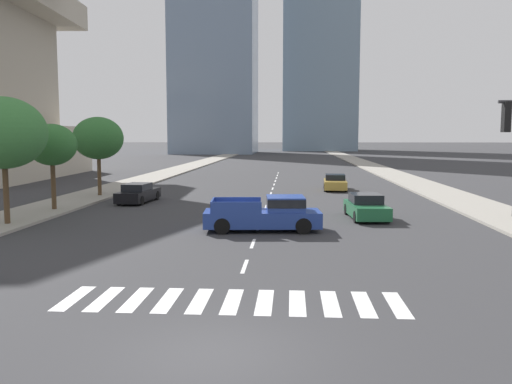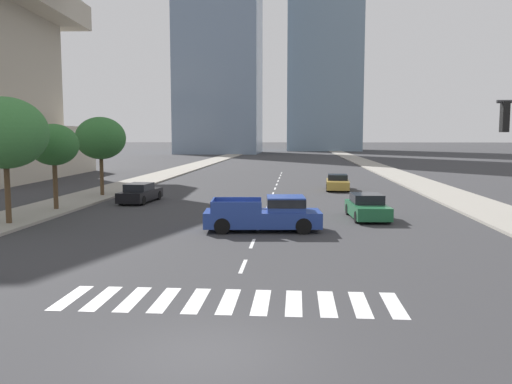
{
  "view_description": "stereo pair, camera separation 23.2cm",
  "coord_description": "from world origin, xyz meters",
  "px_view_note": "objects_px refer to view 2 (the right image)",
  "views": [
    {
      "loc": [
        1.6,
        -10.58,
        4.54
      ],
      "look_at": [
        0.0,
        13.65,
        2.0
      ],
      "focal_mm": 37.33,
      "sensor_mm": 36.0,
      "label": 1
    },
    {
      "loc": [
        1.84,
        -10.56,
        4.54
      ],
      "look_at": [
        0.0,
        13.65,
        2.0
      ],
      "focal_mm": 37.33,
      "sensor_mm": 36.0,
      "label": 2
    }
  ],
  "objects_px": {
    "street_tree_third": "(101,138)",
    "pickup_truck": "(268,214)",
    "street_tree_second": "(54,145)",
    "sedan_green_0": "(367,207)",
    "sedan_gold_2": "(338,183)",
    "sedan_black_1": "(140,193)",
    "street_tree_nearest": "(5,133)"
  },
  "relations": [
    {
      "from": "sedan_green_0",
      "to": "street_tree_second",
      "type": "height_order",
      "value": "street_tree_second"
    },
    {
      "from": "street_tree_nearest",
      "to": "sedan_black_1",
      "type": "bearing_deg",
      "value": 69.21
    },
    {
      "from": "sedan_black_1",
      "to": "street_tree_third",
      "type": "distance_m",
      "value": 6.18
    },
    {
      "from": "pickup_truck",
      "to": "street_tree_third",
      "type": "relative_size",
      "value": 0.98
    },
    {
      "from": "sedan_green_0",
      "to": "street_tree_third",
      "type": "xyz_separation_m",
      "value": [
        -18.54,
        9.3,
        3.77
      ]
    },
    {
      "from": "sedan_green_0",
      "to": "street_tree_second",
      "type": "xyz_separation_m",
      "value": [
        -18.54,
        1.55,
        3.4
      ]
    },
    {
      "from": "sedan_gold_2",
      "to": "street_tree_second",
      "type": "xyz_separation_m",
      "value": [
        -18.11,
        -14.34,
        3.41
      ]
    },
    {
      "from": "sedan_black_1",
      "to": "street_tree_nearest",
      "type": "distance_m",
      "value": 11.53
    },
    {
      "from": "street_tree_second",
      "to": "sedan_green_0",
      "type": "bearing_deg",
      "value": -4.77
    },
    {
      "from": "sedan_green_0",
      "to": "sedan_black_1",
      "type": "height_order",
      "value": "sedan_green_0"
    },
    {
      "from": "sedan_gold_2",
      "to": "street_tree_nearest",
      "type": "bearing_deg",
      "value": -39.6
    },
    {
      "from": "pickup_truck",
      "to": "street_tree_second",
      "type": "relative_size",
      "value": 1.11
    },
    {
      "from": "street_tree_nearest",
      "to": "street_tree_third",
      "type": "xyz_separation_m",
      "value": [
        0.0,
        13.12,
        -0.31
      ]
    },
    {
      "from": "street_tree_third",
      "to": "sedan_green_0",
      "type": "bearing_deg",
      "value": -26.64
    },
    {
      "from": "street_tree_third",
      "to": "pickup_truck",
      "type": "bearing_deg",
      "value": -45.48
    },
    {
      "from": "pickup_truck",
      "to": "sedan_gold_2",
      "type": "relative_size",
      "value": 1.23
    },
    {
      "from": "sedan_green_0",
      "to": "street_tree_third",
      "type": "bearing_deg",
      "value": -120.2
    },
    {
      "from": "sedan_green_0",
      "to": "sedan_gold_2",
      "type": "relative_size",
      "value": 0.97
    },
    {
      "from": "sedan_gold_2",
      "to": "street_tree_third",
      "type": "distance_m",
      "value": 19.64
    },
    {
      "from": "sedan_black_1",
      "to": "sedan_gold_2",
      "type": "height_order",
      "value": "sedan_black_1"
    },
    {
      "from": "sedan_green_0",
      "to": "street_tree_third",
      "type": "distance_m",
      "value": 21.08
    },
    {
      "from": "pickup_truck",
      "to": "sedan_green_0",
      "type": "xyz_separation_m",
      "value": [
        5.27,
        4.19,
        -0.19
      ]
    },
    {
      "from": "pickup_truck",
      "to": "sedan_green_0",
      "type": "distance_m",
      "value": 6.74
    },
    {
      "from": "sedan_gold_2",
      "to": "street_tree_nearest",
      "type": "distance_m",
      "value": 27.08
    },
    {
      "from": "sedan_gold_2",
      "to": "pickup_truck",
      "type": "bearing_deg",
      "value": -10.58
    },
    {
      "from": "sedan_green_0",
      "to": "street_tree_nearest",
      "type": "height_order",
      "value": "street_tree_nearest"
    },
    {
      "from": "sedan_gold_2",
      "to": "sedan_black_1",
      "type": "bearing_deg",
      "value": -53.03
    },
    {
      "from": "sedan_green_0",
      "to": "street_tree_third",
      "type": "relative_size",
      "value": 0.77
    },
    {
      "from": "pickup_truck",
      "to": "street_tree_nearest",
      "type": "bearing_deg",
      "value": 173.99
    },
    {
      "from": "pickup_truck",
      "to": "sedan_black_1",
      "type": "bearing_deg",
      "value": 127.69
    },
    {
      "from": "sedan_green_0",
      "to": "sedan_gold_2",
      "type": "distance_m",
      "value": 15.89
    },
    {
      "from": "sedan_green_0",
      "to": "street_tree_nearest",
      "type": "distance_m",
      "value": 19.36
    }
  ]
}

